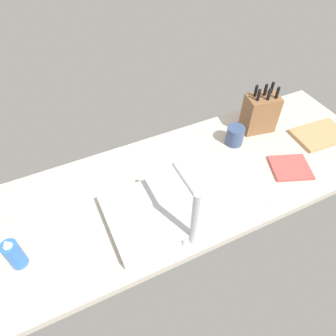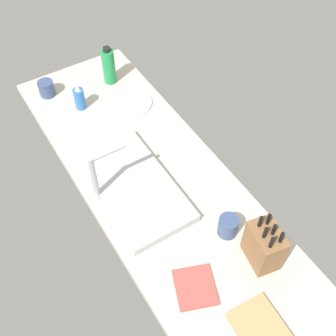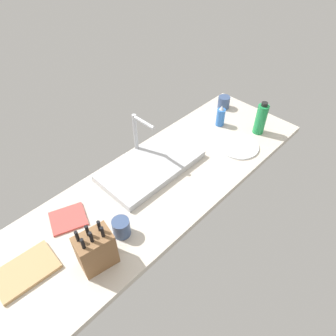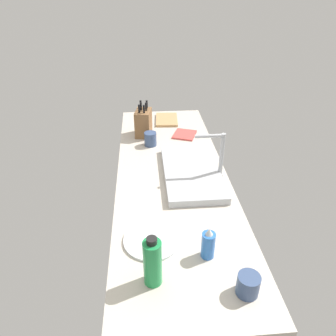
# 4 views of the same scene
# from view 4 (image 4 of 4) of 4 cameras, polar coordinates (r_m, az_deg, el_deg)

# --- Properties ---
(countertop_slab) EXTENTS (1.96, 0.63, 0.04)m
(countertop_slab) POSITION_cam_4_polar(r_m,az_deg,el_deg) (1.84, 0.73, -1.50)
(countertop_slab) COLOR beige
(countertop_slab) RESTS_ON ground
(sink_basin) EXTENTS (0.58, 0.31, 0.04)m
(sink_basin) POSITION_cam_4_polar(r_m,az_deg,el_deg) (1.81, 4.25, -0.75)
(sink_basin) COLOR #B7BABF
(sink_basin) RESTS_ON countertop_slab
(faucet) EXTENTS (0.06, 0.17, 0.27)m
(faucet) POSITION_cam_4_polar(r_m,az_deg,el_deg) (1.73, 9.07, 2.86)
(faucet) COLOR #B7BABF
(faucet) RESTS_ON countertop_slab
(knife_block) EXTENTS (0.17, 0.13, 0.24)m
(knife_block) POSITION_cam_4_polar(r_m,az_deg,el_deg) (2.25, -4.45, 8.17)
(knife_block) COLOR brown
(knife_block) RESTS_ON countertop_slab
(cutting_board) EXTENTS (0.26, 0.18, 0.02)m
(cutting_board) POSITION_cam_4_polar(r_m,az_deg,el_deg) (2.51, -0.25, 8.72)
(cutting_board) COLOR tan
(cutting_board) RESTS_ON countertop_slab
(soap_bottle) EXTENTS (0.06, 0.06, 0.15)m
(soap_bottle) POSITION_cam_4_polar(r_m,az_deg,el_deg) (1.31, 7.26, -13.49)
(soap_bottle) COLOR blue
(soap_bottle) RESTS_ON countertop_slab
(water_bottle) EXTENTS (0.07, 0.07, 0.22)m
(water_bottle) POSITION_cam_4_polar(r_m,az_deg,el_deg) (1.19, -2.82, -16.61)
(water_bottle) COLOR #1E8E47
(water_bottle) RESTS_ON countertop_slab
(dinner_plate) EXTENTS (0.25, 0.25, 0.01)m
(dinner_plate) POSITION_cam_4_polar(r_m,az_deg,el_deg) (1.40, -2.90, -12.77)
(dinner_plate) COLOR white
(dinner_plate) RESTS_ON countertop_slab
(dish_towel) EXTENTS (0.21, 0.20, 0.01)m
(dish_towel) POSITION_cam_4_polar(r_m,az_deg,el_deg) (2.28, 3.01, 6.06)
(dish_towel) COLOR #CC4C47
(dish_towel) RESTS_ON countertop_slab
(coffee_mug) EXTENTS (0.08, 0.08, 0.09)m
(coffee_mug) POSITION_cam_4_polar(r_m,az_deg,el_deg) (2.12, -3.19, 5.26)
(coffee_mug) COLOR #384C75
(coffee_mug) RESTS_ON countertop_slab
(ceramic_cup) EXTENTS (0.08, 0.08, 0.08)m
(ceramic_cup) POSITION_cam_4_polar(r_m,az_deg,el_deg) (1.23, 14.24, -19.75)
(ceramic_cup) COLOR #384C75
(ceramic_cup) RESTS_ON countertop_slab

